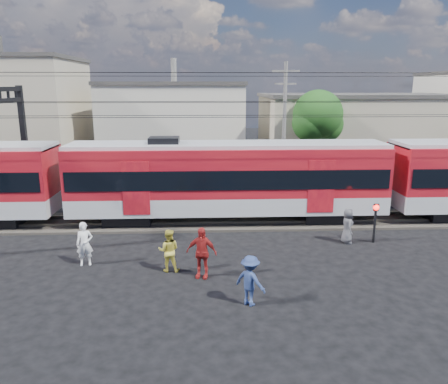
{
  "coord_description": "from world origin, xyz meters",
  "views": [
    {
      "loc": [
        0.72,
        -13.94,
        6.98
      ],
      "look_at": [
        1.56,
        5.0,
        2.35
      ],
      "focal_mm": 35.0,
      "sensor_mm": 36.0,
      "label": 1
    }
  ],
  "objects_px": {
    "pedestrian_c": "(250,281)",
    "crossing_signal": "(375,216)",
    "pedestrian_a": "(85,244)",
    "commuter_train": "(232,177)"
  },
  "relations": [
    {
      "from": "commuter_train",
      "to": "pedestrian_c",
      "type": "height_order",
      "value": "commuter_train"
    },
    {
      "from": "commuter_train",
      "to": "pedestrian_a",
      "type": "distance_m",
      "value": 8.35
    },
    {
      "from": "pedestrian_a",
      "to": "crossing_signal",
      "type": "distance_m",
      "value": 12.64
    },
    {
      "from": "pedestrian_a",
      "to": "pedestrian_c",
      "type": "bearing_deg",
      "value": -40.17
    },
    {
      "from": "pedestrian_c",
      "to": "crossing_signal",
      "type": "xyz_separation_m",
      "value": [
        6.25,
        5.57,
        0.42
      ]
    },
    {
      "from": "pedestrian_a",
      "to": "crossing_signal",
      "type": "relative_size",
      "value": 0.96
    },
    {
      "from": "commuter_train",
      "to": "crossing_signal",
      "type": "xyz_separation_m",
      "value": [
        6.29,
        -3.39,
        -1.13
      ]
    },
    {
      "from": "pedestrian_a",
      "to": "pedestrian_c",
      "type": "xyz_separation_m",
      "value": [
        6.22,
        -3.56,
        -0.03
      ]
    },
    {
      "from": "pedestrian_a",
      "to": "crossing_signal",
      "type": "height_order",
      "value": "crossing_signal"
    },
    {
      "from": "pedestrian_c",
      "to": "pedestrian_a",
      "type": "bearing_deg",
      "value": 9.88
    }
  ]
}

